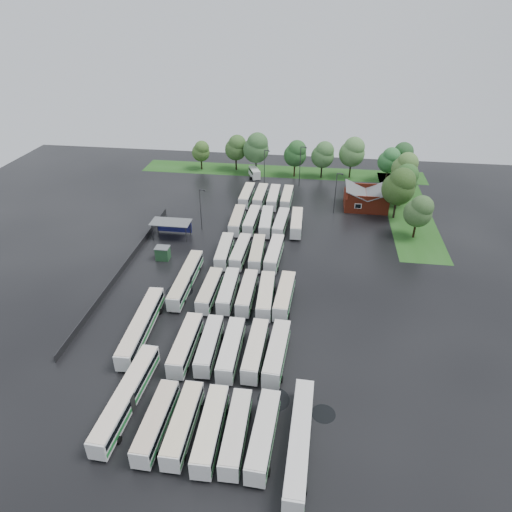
# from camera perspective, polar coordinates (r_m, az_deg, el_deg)

# --- Properties ---
(ground) EXTENTS (160.00, 160.00, 0.00)m
(ground) POSITION_cam_1_polar(r_m,az_deg,el_deg) (76.01, -2.77, -6.05)
(ground) COLOR black
(ground) RESTS_ON ground
(brick_building) EXTENTS (10.07, 8.60, 5.39)m
(brick_building) POSITION_cam_1_polar(r_m,az_deg,el_deg) (112.11, 13.55, 6.80)
(brick_building) COLOR maroon
(brick_building) RESTS_ON ground
(wash_shed) EXTENTS (8.20, 4.20, 3.58)m
(wash_shed) POSITION_cam_1_polar(r_m,az_deg,el_deg) (96.75, -10.52, 4.02)
(wash_shed) COLOR #2D2D30
(wash_shed) RESTS_ON ground
(utility_hut) EXTENTS (2.70, 2.20, 2.62)m
(utility_hut) POSITION_cam_1_polar(r_m,az_deg,el_deg) (89.38, -11.58, 0.36)
(utility_hut) COLOR #1A4022
(utility_hut) RESTS_ON ground
(grass_strip_north) EXTENTS (80.00, 10.00, 0.01)m
(grass_strip_north) POSITION_cam_1_polar(r_m,az_deg,el_deg) (133.09, 3.23, 10.49)
(grass_strip_north) COLOR #1C4A14
(grass_strip_north) RESTS_ON ground
(grass_strip_east) EXTENTS (10.00, 50.00, 0.01)m
(grass_strip_east) POSITION_cam_1_polar(r_m,az_deg,el_deg) (114.36, 18.43, 5.51)
(grass_strip_east) COLOR #1C4A14
(grass_strip_east) RESTS_ON ground
(west_fence) EXTENTS (0.10, 50.00, 1.20)m
(west_fence) POSITION_cam_1_polar(r_m,az_deg,el_deg) (88.21, -16.14, -1.26)
(west_fence) COLOR #2D2D30
(west_fence) RESTS_ON ground
(bus_r0c0) EXTENTS (2.45, 10.82, 3.00)m
(bus_r0c0) POSITION_cam_1_polar(r_m,az_deg,el_deg) (57.54, -12.36, -19.57)
(bus_r0c0) COLOR silver
(bus_r0c0) RESTS_ON ground
(bus_r0c1) EXTENTS (2.35, 10.93, 3.04)m
(bus_r0c1) POSITION_cam_1_polar(r_m,az_deg,el_deg) (56.78, -9.09, -19.98)
(bus_r0c1) COLOR silver
(bus_r0c1) RESTS_ON ground
(bus_r0c2) EXTENTS (2.60, 11.18, 3.10)m
(bus_r0c2) POSITION_cam_1_polar(r_m,az_deg,el_deg) (55.87, -5.69, -20.72)
(bus_r0c2) COLOR silver
(bus_r0c2) RESTS_ON ground
(bus_r0c3) EXTENTS (2.45, 10.80, 3.00)m
(bus_r0c3) POSITION_cam_1_polar(r_m,az_deg,el_deg) (55.50, -2.50, -21.13)
(bus_r0c3) COLOR silver
(bus_r0c3) RESTS_ON ground
(bus_r0c4) EXTENTS (2.87, 11.28, 3.11)m
(bus_r0c4) POSITION_cam_1_polar(r_m,az_deg,el_deg) (55.16, 0.94, -21.43)
(bus_r0c4) COLOR silver
(bus_r0c4) RESTS_ON ground
(bus_r1c0) EXTENTS (2.43, 11.27, 3.14)m
(bus_r1c0) POSITION_cam_1_polar(r_m,az_deg,el_deg) (66.39, -8.79, -10.83)
(bus_r1c0) COLOR silver
(bus_r1c0) RESTS_ON ground
(bus_r1c1) EXTENTS (2.57, 10.75, 2.97)m
(bus_r1c1) POSITION_cam_1_polar(r_m,az_deg,el_deg) (65.98, -5.86, -11.00)
(bus_r1c1) COLOR silver
(bus_r1c1) RESTS_ON ground
(bus_r1c2) EXTENTS (2.48, 11.15, 3.10)m
(bus_r1c2) POSITION_cam_1_polar(r_m,az_deg,el_deg) (65.01, -3.13, -11.53)
(bus_r1c2) COLOR silver
(bus_r1c2) RESTS_ON ground
(bus_r1c3) EXTENTS (2.54, 11.00, 3.05)m
(bus_r1c3) POSITION_cam_1_polar(r_m,az_deg,el_deg) (64.79, -0.07, -11.67)
(bus_r1c3) COLOR silver
(bus_r1c3) RESTS_ON ground
(bus_r1c4) EXTENTS (2.97, 11.39, 3.14)m
(bus_r1c4) POSITION_cam_1_polar(r_m,az_deg,el_deg) (64.46, 2.62, -11.92)
(bus_r1c4) COLOR silver
(bus_r1c4) RESTS_ON ground
(bus_r2c0) EXTENTS (2.43, 10.72, 2.97)m
(bus_r2c0) POSITION_cam_1_polar(r_m,az_deg,el_deg) (76.77, -5.81, -4.28)
(bus_r2c0) COLOR silver
(bus_r2c0) RESTS_ON ground
(bus_r2c1) EXTENTS (2.50, 10.71, 2.97)m
(bus_r2c1) POSITION_cam_1_polar(r_m,az_deg,el_deg) (76.50, -3.48, -4.31)
(bus_r2c1) COLOR silver
(bus_r2c1) RESTS_ON ground
(bus_r2c2) EXTENTS (2.28, 10.69, 2.98)m
(bus_r2c2) POSITION_cam_1_polar(r_m,az_deg,el_deg) (75.86, -1.12, -4.58)
(bus_r2c2) COLOR silver
(bus_r2c2) RESTS_ON ground
(bus_r2c3) EXTENTS (2.77, 11.15, 3.08)m
(bus_r2c3) POSITION_cam_1_polar(r_m,az_deg,el_deg) (75.06, 1.23, -4.95)
(bus_r2c3) COLOR silver
(bus_r2c3) RESTS_ON ground
(bus_r2c4) EXTENTS (2.91, 11.23, 3.10)m
(bus_r2c4) POSITION_cam_1_polar(r_m,az_deg,el_deg) (75.19, 3.58, -4.94)
(bus_r2c4) COLOR silver
(bus_r2c4) RESTS_ON ground
(bus_r3c0) EXTENTS (2.76, 10.87, 3.00)m
(bus_r3c0) POSITION_cam_1_polar(r_m,az_deg,el_deg) (87.83, -3.98, 0.64)
(bus_r3c0) COLOR silver
(bus_r3c0) RESTS_ON ground
(bus_r3c1) EXTENTS (2.61, 10.78, 2.98)m
(bus_r3c1) POSITION_cam_1_polar(r_m,az_deg,el_deg) (87.44, -1.94, 0.55)
(bus_r3c1) COLOR silver
(bus_r3c1) RESTS_ON ground
(bus_r3c2) EXTENTS (2.67, 10.81, 2.99)m
(bus_r3c2) POSITION_cam_1_polar(r_m,az_deg,el_deg) (87.04, 0.14, 0.42)
(bus_r3c2) COLOR silver
(bus_r3c2) RESTS_ON ground
(bus_r3c3) EXTENTS (2.85, 11.31, 3.12)m
(bus_r3c3) POSITION_cam_1_polar(r_m,az_deg,el_deg) (86.69, 2.29, 0.31)
(bus_r3c3) COLOR silver
(bus_r3c3) RESTS_ON ground
(bus_r4c0) EXTENTS (2.72, 11.22, 3.10)m
(bus_r4c0) POSITION_cam_1_polar(r_m,az_deg,el_deg) (99.55, -2.36, 4.49)
(bus_r4c0) COLOR silver
(bus_r4c0) RESTS_ON ground
(bus_r4c1) EXTENTS (2.51, 10.82, 3.00)m
(bus_r4c1) POSITION_cam_1_polar(r_m,az_deg,el_deg) (99.65, -0.54, 4.51)
(bus_r4c1) COLOR silver
(bus_r4c1) RESTS_ON ground
(bus_r4c2) EXTENTS (2.86, 11.31, 3.12)m
(bus_r4c2) POSITION_cam_1_polar(r_m,az_deg,el_deg) (98.86, 1.29, 4.32)
(bus_r4c2) COLOR silver
(bus_r4c2) RESTS_ON ground
(bus_r4c3) EXTENTS (2.87, 11.01, 3.04)m
(bus_r4c3) POSITION_cam_1_polar(r_m,az_deg,el_deg) (98.44, 3.14, 4.13)
(bus_r4c3) COLOR silver
(bus_r4c3) RESTS_ON ground
(bus_r4c4) EXTENTS (2.56, 10.99, 3.05)m
(bus_r4c4) POSITION_cam_1_polar(r_m,az_deg,el_deg) (98.84, 5.09, 4.17)
(bus_r4c4) COLOR silver
(bus_r4c4) RESTS_ON ground
(bus_r5c0) EXTENTS (2.45, 11.05, 3.07)m
(bus_r5c0) POSITION_cam_1_polar(r_m,az_deg,el_deg) (112.27, -1.15, 7.60)
(bus_r5c0) COLOR silver
(bus_r5c0) RESTS_ON ground
(bus_r5c1) EXTENTS (2.52, 10.95, 3.04)m
(bus_r5c1) POSITION_cam_1_polar(r_m,az_deg,el_deg) (111.79, 0.57, 7.49)
(bus_r5c1) COLOR silver
(bus_r5c1) RESTS_ON ground
(bus_r5c2) EXTENTS (2.40, 11.08, 3.08)m
(bus_r5c2) POSITION_cam_1_polar(r_m,az_deg,el_deg) (111.09, 2.21, 7.33)
(bus_r5c2) COLOR silver
(bus_r5c2) RESTS_ON ground
(bus_r5c3) EXTENTS (2.45, 10.68, 2.96)m
(bus_r5c3) POSITION_cam_1_polar(r_m,az_deg,el_deg) (111.31, 3.89, 7.29)
(bus_r5c3) COLOR silver
(bus_r5c3) RESTS_ON ground
(artic_bus_west_a) EXTENTS (2.94, 16.32, 3.01)m
(artic_bus_west_a) POSITION_cam_1_polar(r_m,az_deg,el_deg) (60.94, -15.85, -16.55)
(artic_bus_west_a) COLOR silver
(artic_bus_west_a) RESTS_ON ground
(artic_bus_west_b) EXTENTS (2.32, 15.96, 2.96)m
(artic_bus_west_b) POSITION_cam_1_polar(r_m,az_deg,el_deg) (80.21, -8.74, -2.83)
(artic_bus_west_b) COLOR silver
(artic_bus_west_b) RESTS_ON ground
(artic_bus_west_c) EXTENTS (3.03, 16.67, 3.08)m
(artic_bus_west_c) POSITION_cam_1_polar(r_m,az_deg,el_deg) (70.90, -14.12, -8.44)
(artic_bus_west_c) COLOR silver
(artic_bus_west_c) RESTS_ON ground
(artic_bus_east) EXTENTS (2.66, 16.05, 2.97)m
(artic_bus_east) POSITION_cam_1_polar(r_m,az_deg,el_deg) (55.00, 5.46, -21.94)
(artic_bus_east) COLOR silver
(artic_bus_east) RESTS_ON ground
(minibus) EXTENTS (4.01, 6.02, 2.47)m
(minibus) POSITION_cam_1_polar(r_m,az_deg,el_deg) (128.16, -0.19, 10.39)
(minibus) COLOR silver
(minibus) RESTS_ON ground
(tree_north_0) EXTENTS (5.09, 5.09, 8.43)m
(tree_north_0) POSITION_cam_1_polar(r_m,az_deg,el_deg) (133.99, -6.87, 12.90)
(tree_north_0) COLOR black
(tree_north_0) RESTS_ON ground
(tree_north_1) EXTENTS (6.18, 6.18, 10.24)m
(tree_north_1) POSITION_cam_1_polar(r_m,az_deg,el_deg) (132.40, -2.48, 13.40)
(tree_north_1) COLOR black
(tree_north_1) RESTS_ON ground
(tree_north_2) EXTENTS (7.14, 7.14, 11.83)m
(tree_north_2) POSITION_cam_1_polar(r_m,az_deg,el_deg) (128.63, 0.06, 13.40)
(tree_north_2) COLOR black
(tree_north_2) RESTS_ON ground
(tree_north_3) EXTENTS (6.20, 6.20, 10.27)m
(tree_north_3) POSITION_cam_1_polar(r_m,az_deg,el_deg) (127.61, 4.99, 12.68)
(tree_north_3) COLOR #342214
(tree_north_3) RESTS_ON ground
(tree_north_4) EXTENTS (6.19, 6.19, 10.25)m
(tree_north_4) POSITION_cam_1_polar(r_m,az_deg,el_deg) (127.49, 8.41, 12.45)
(tree_north_4) COLOR black
(tree_north_4) RESTS_ON ground
(tree_north_5) EXTENTS (6.91, 6.91, 11.45)m
(tree_north_5) POSITION_cam_1_polar(r_m,az_deg,el_deg) (128.62, 11.98, 12.64)
(tree_north_5) COLOR black
(tree_north_5) RESTS_ON ground
(tree_north_6) EXTENTS (6.36, 6.36, 10.54)m
(tree_north_6) POSITION_cam_1_polar(r_m,az_deg,el_deg) (130.36, 17.73, 11.84)
(tree_north_6) COLOR #341F13
(tree_north_6) RESTS_ON ground
(tree_east_0) EXTENTS (5.75, 5.75, 9.53)m
(tree_east_0) POSITION_cam_1_polar(r_m,az_deg,el_deg) (98.96, 19.73, 5.31)
(tree_east_0) COLOR black
(tree_east_0) RESTS_ON ground
(tree_east_1) EXTENTS (7.22, 7.22, 11.96)m
(tree_east_1) POSITION_cam_1_polar(r_m,az_deg,el_deg) (106.22, 17.50, 8.32)
(tree_east_1) COLOR black
(tree_east_1) RESTS_ON ground
(tree_east_2) EXTENTS (6.36, 6.36, 10.53)m
(tree_east_2) POSITION_cam_1_polar(r_m,az_deg,el_deg) (113.64, 18.11, 9.13)
(tree_east_2) COLOR #372116
(tree_east_2) RESTS_ON ground
(tree_east_3) EXTENTS (6.47, 6.47, 10.72)m
(tree_east_3) POSITION_cam_1_polar(r_m,az_deg,el_deg) (121.46, 18.18, 10.51)
(tree_east_3) COLOR black
(tree_east_3) RESTS_ON ground
(tree_east_4) EXTENTS (5.82, 5.82, 9.65)m
(tree_east_4) POSITION_cam_1_polar(r_m,az_deg,el_deg) (128.01, 16.36, 11.45)
(tree_east_4) COLOR black
(tree_east_4) RESTS_ON ground
(lamp_post_ne) EXTENTS (1.51, 0.29, 9.78)m
(lamp_post_ne) POSITION_cam_1_polar(r_m,az_deg,el_deg) (106.11, 9.99, 8.08)
(lamp_post_ne) COLOR #2D2D30
(lamp_post_ne) RESTS_ON ground
(lamp_post_nw) EXTENTS (1.43, 0.28, 9.29)m
(lamp_post_nw) POSITION_cam_1_polar(r_m,az_deg,el_deg) (97.74, -6.89, 6.16)
(lamp_post_nw) COLOR #2D2D30
(lamp_post_nw) RESTS_ON ground
(lamp_post_back_w) EXTENTS (1.47, 0.29, 9.54)m
(lamp_post_back_w) POSITION_cam_1_polar(r_m,az_deg,el_deg) (121.19, 1.11, 11.29)
(lamp_post_back_w) COLOR #2D2D30
(lamp_post_back_w) RESTS_ON ground
(lamp_post_back_e) EXTENTS (1.65, 0.32, 10.72)m
(lamp_post_back_e) POSITION_cam_1_polar(r_m,az_deg,el_deg) (120.70, 5.61, 11.41)
(lamp_post_back_e) COLOR #2D2D30
(lamp_post_back_e) RESTS_ON ground
(puddle_0) EXTENTS (4.22, 4.22, 0.01)m
(puddle_0) POSITION_cam_1_polar(r_m,az_deg,el_deg) (61.14, -8.42, -17.54)
(puddle_0) COLOR black
(puddle_0) RESTS_ON ground
(puddle_1) EXTENTS (4.14, 4.14, 0.01)m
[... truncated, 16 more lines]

